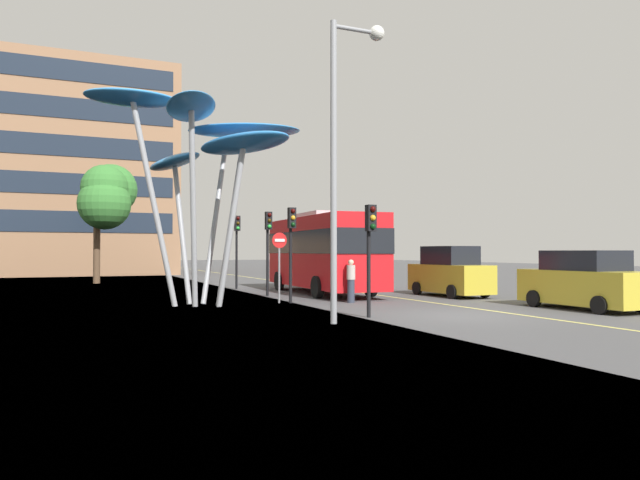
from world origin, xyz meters
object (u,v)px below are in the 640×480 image
leaf_sculpture (204,146)px  traffic_light_opposite (237,236)px  traffic_light_island_mid (268,235)px  traffic_light_kerb_far (291,234)px  traffic_light_kerb_near (370,236)px  red_bus (323,249)px  pedestrian (351,281)px  no_entry_sign (279,256)px  street_lamp (345,132)px  car_parked_near (585,281)px  car_parked_mid (450,273)px

leaf_sculpture → traffic_light_opposite: bearing=66.8°
traffic_light_island_mid → traffic_light_kerb_far: bearing=-94.7°
traffic_light_kerb_near → traffic_light_kerb_far: size_ratio=0.92×
traffic_light_kerb_near → traffic_light_opposite: (-0.03, 14.74, 0.33)m
red_bus → pedestrian: 5.33m
pedestrian → red_bus: bearing=78.5°
pedestrian → no_entry_sign: size_ratio=0.62×
traffic_light_kerb_far → traffic_light_opposite: size_ratio=0.95×
traffic_light_island_mid → street_lamp: 10.68m
red_bus → traffic_light_island_mid: size_ratio=2.62×
traffic_light_kerb_near → street_lamp: (-1.29, -0.90, 2.88)m
traffic_light_kerb_far → traffic_light_island_mid: bearing=85.3°
car_parked_near → traffic_light_kerb_far: bearing=143.1°
leaf_sculpture → traffic_light_kerb_near: (3.70, -6.20, -3.48)m
street_lamp → no_entry_sign: street_lamp is taller
traffic_light_kerb_near → car_parked_near: size_ratio=0.74×
traffic_light_island_mid → traffic_light_kerb_near: bearing=-89.4°
leaf_sculpture → traffic_light_island_mid: bearing=41.5°
leaf_sculpture → traffic_light_opposite: 9.81m
leaf_sculpture → no_entry_sign: 5.05m
no_entry_sign → pedestrian: bearing=-19.4°
leaf_sculpture → pedestrian: bearing=-12.7°
traffic_light_kerb_far → car_parked_near: (8.44, -6.33, -1.72)m
leaf_sculpture → traffic_light_island_mid: leaf_sculpture is taller
traffic_light_kerb_far → traffic_light_island_mid: traffic_light_island_mid is taller
traffic_light_opposite → street_lamp: size_ratio=0.46×
traffic_light_kerb_far → pedestrian: size_ratio=2.19×
traffic_light_kerb_far → car_parked_mid: bearing=4.1°
leaf_sculpture → street_lamp: 7.52m
traffic_light_island_mid → no_entry_sign: size_ratio=1.38×
traffic_light_kerb_near → pedestrian: bearing=69.8°
traffic_light_island_mid → no_entry_sign: traffic_light_island_mid is taller
red_bus → traffic_light_island_mid: bearing=-167.6°
traffic_light_opposite → traffic_light_kerb_far: bearing=-92.3°
leaf_sculpture → traffic_light_kerb_far: (3.30, -0.55, -3.27)m
red_bus → car_parked_mid: bearing=-40.0°
red_bus → no_entry_sign: (-3.67, -4.15, -0.28)m
traffic_light_island_mid → car_parked_near: bearing=-51.1°
traffic_light_opposite → no_entry_sign: size_ratio=1.42×
street_lamp → car_parked_near: bearing=1.3°
leaf_sculpture → traffic_light_kerb_near: 8.01m
traffic_light_kerb_near → car_parked_near: bearing=-4.8°
pedestrian → no_entry_sign: no_entry_sign is taller
car_parked_mid → pedestrian: car_parked_mid is taller
traffic_light_kerb_far → no_entry_sign: size_ratio=1.35×
traffic_light_opposite → pedestrian: (1.86, -9.79, -1.96)m
red_bus → street_lamp: 12.14m
leaf_sculpture → pedestrian: (5.52, -1.25, -5.11)m
traffic_light_kerb_near → traffic_light_opposite: size_ratio=0.88×
leaf_sculpture → traffic_light_kerb_near: size_ratio=2.33×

